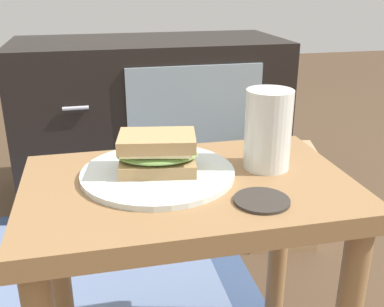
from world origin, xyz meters
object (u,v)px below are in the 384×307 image
Objects in this scene: coaster at (262,200)px; paper_bag at (281,197)px; beer_glass at (268,131)px; tv_cabinet at (151,118)px; sandwich_front at (157,153)px; plate at (158,173)px.

coaster reaches higher than paper_bag.
coaster is at bearing -113.86° from beer_glass.
coaster is (-0.06, -0.13, -0.07)m from beer_glass.
sandwich_front is (-0.11, -0.91, 0.21)m from tv_cabinet.
plate is 0.70m from paper_bag.
beer_glass is at bearing -118.60° from paper_bag.
plate is at bearing 178.57° from beer_glass.
sandwich_front reaches higher than plate.
sandwich_front is at bearing 178.57° from beer_glass.
beer_glass is 0.16m from coaster.
sandwich_front is 0.49× the size of paper_bag.
sandwich_front is 1.75× the size of coaster.
tv_cabinet is 0.94m from sandwich_front.
paper_bag is (0.33, -0.47, -0.14)m from tv_cabinet.
coaster is at bearing -117.57° from paper_bag.
sandwich_front is (0.00, -0.00, 0.04)m from plate.
tv_cabinet is 3.57× the size of plate.
paper_bag is at bearing 61.40° from beer_glass.
beer_glass is 0.46× the size of paper_bag.
tv_cabinet reaches higher than sandwich_front.
tv_cabinet reaches higher than coaster.
beer_glass reaches higher than paper_bag.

